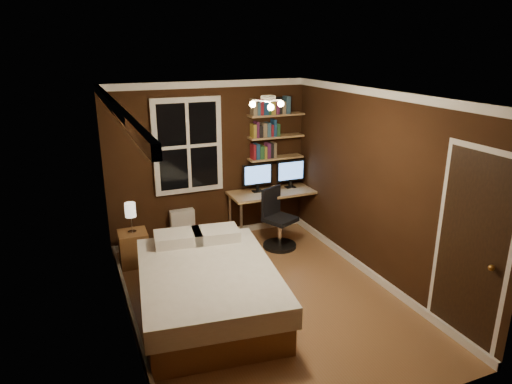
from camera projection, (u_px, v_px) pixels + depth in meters
name	position (u px, v px, depth m)	size (l,w,h in m)	color
floor	(263.00, 298.00, 5.68)	(4.20, 4.20, 0.00)	olive
wall_back	(210.00, 162.00, 7.13)	(3.20, 0.04, 2.50)	black
wall_left	(122.00, 224.00, 4.70)	(0.04, 4.20, 2.50)	black
wall_right	(377.00, 188.00, 5.88)	(0.04, 4.20, 2.50)	black
ceiling	(264.00, 95.00, 4.90)	(3.20, 4.20, 0.02)	white
window	(188.00, 146.00, 6.88)	(1.06, 0.06, 1.46)	white
door	(470.00, 252.00, 4.59)	(0.03, 0.82, 2.05)	black
door_knob	(492.00, 268.00, 4.32)	(0.06, 0.06, 0.06)	#C68939
ceiling_fixture	(268.00, 105.00, 4.85)	(0.44, 0.44, 0.18)	beige
bookshelf_lower	(276.00, 158.00, 7.42)	(0.92, 0.22, 0.03)	#A77E51
books_row_lower	(276.00, 150.00, 7.38)	(0.42, 0.16, 0.23)	maroon
bookshelf_middle	(276.00, 137.00, 7.32)	(0.92, 0.22, 0.03)	#A77E51
books_row_middle	(276.00, 129.00, 7.28)	(0.48, 0.16, 0.23)	navy
bookshelf_upper	(276.00, 115.00, 7.21)	(0.92, 0.22, 0.03)	#A77E51
books_row_upper	(276.00, 106.00, 7.17)	(0.60, 0.16, 0.23)	#275B30
bed	(208.00, 288.00, 5.32)	(1.77, 2.28, 0.72)	brown
nightstand	(134.00, 248.00, 6.50)	(0.39, 0.39, 0.49)	brown
bedside_lamp	(131.00, 218.00, 6.35)	(0.15, 0.15, 0.43)	beige
radiator	(183.00, 227.00, 7.15)	(0.38, 0.13, 0.56)	silver
desk	(277.00, 194.00, 7.41)	(1.59, 0.59, 0.75)	#A77E51
monitor_left	(257.00, 178.00, 7.27)	(0.50, 0.12, 0.46)	black
monitor_right	(290.00, 174.00, 7.48)	(0.50, 0.12, 0.46)	black
desk_lamp	(317.00, 176.00, 7.40)	(0.14, 0.32, 0.44)	silver
office_chair	(278.00, 225.00, 7.04)	(0.56, 0.56, 0.93)	black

